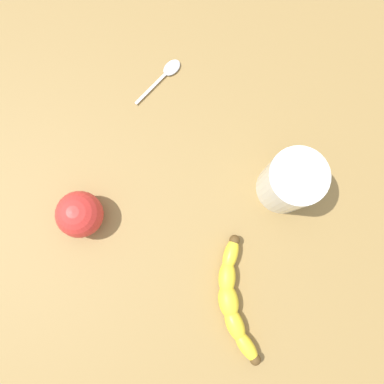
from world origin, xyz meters
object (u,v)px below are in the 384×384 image
at_px(apple_fruit, 80,214).
at_px(teaspoon, 169,70).
at_px(banana, 233,300).
at_px(smoothie_glass, 290,182).

bearing_deg(apple_fruit, teaspoon, 174.49).
height_order(banana, apple_fruit, apple_fruit).
distance_m(banana, teaspoon, 0.42).
relative_size(banana, apple_fruit, 2.39).
bearing_deg(smoothie_glass, teaspoon, -115.31).
height_order(smoothie_glass, teaspoon, smoothie_glass).
bearing_deg(banana, smoothie_glass, 145.44).
xyz_separation_m(banana, apple_fruit, (-0.03, -0.28, 0.02)).
bearing_deg(banana, teaspoon, -173.97).
xyz_separation_m(smoothie_glass, apple_fruit, (0.17, -0.29, -0.02)).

